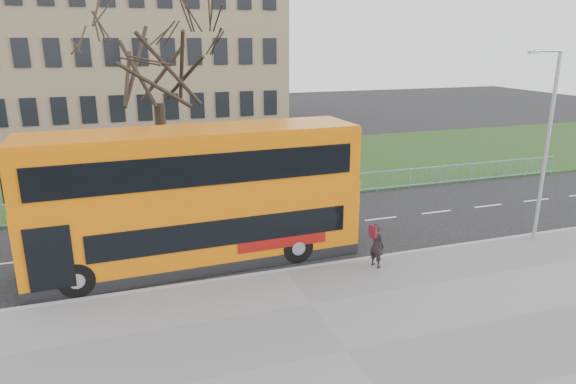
# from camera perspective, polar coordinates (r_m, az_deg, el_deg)

# --- Properties ---
(ground) EXTENTS (120.00, 120.00, 0.00)m
(ground) POSITION_cam_1_polar(r_m,az_deg,el_deg) (19.74, -1.78, -7.13)
(ground) COLOR black
(ground) RESTS_ON ground
(pavement) EXTENTS (80.00, 10.50, 0.12)m
(pavement) POSITION_cam_1_polar(r_m,az_deg,el_deg) (14.15, 6.56, -17.31)
(pavement) COLOR slate
(pavement) RESTS_ON ground
(kerb) EXTENTS (80.00, 0.20, 0.14)m
(kerb) POSITION_cam_1_polar(r_m,az_deg,el_deg) (18.36, -0.36, -8.77)
(kerb) COLOR gray
(kerb) RESTS_ON ground
(grass_verge) EXTENTS (80.00, 15.40, 0.08)m
(grass_verge) POSITION_cam_1_polar(r_m,az_deg,el_deg) (33.00, -9.01, 2.50)
(grass_verge) COLOR #1F3513
(grass_verge) RESTS_ON ground
(guard_railing) EXTENTS (40.00, 0.12, 1.10)m
(guard_railing) POSITION_cam_1_polar(r_m,az_deg,el_deg) (25.56, -6.09, -0.33)
(guard_railing) COLOR #71A6CA
(guard_railing) RESTS_ON ground
(bare_tree) EXTENTS (7.87, 7.87, 11.24)m
(bare_tree) POSITION_cam_1_polar(r_m,az_deg,el_deg) (27.50, -14.25, 11.41)
(bare_tree) COLOR black
(bare_tree) RESTS_ON grass_verge
(civic_building) EXTENTS (30.00, 15.00, 14.00)m
(civic_building) POSITION_cam_1_polar(r_m,az_deg,el_deg) (52.33, -19.02, 14.65)
(civic_building) COLOR #8A7558
(civic_building) RESTS_ON ground
(yellow_bus) EXTENTS (11.79, 3.18, 4.90)m
(yellow_bus) POSITION_cam_1_polar(r_m,az_deg,el_deg) (18.61, -10.15, -0.25)
(yellow_bus) COLOR orange
(yellow_bus) RESTS_ON ground
(pedestrian) EXTENTS (0.58, 0.70, 1.63)m
(pedestrian) POSITION_cam_1_polar(r_m,az_deg,el_deg) (18.56, 9.83, -5.82)
(pedestrian) COLOR black
(pedestrian) RESTS_ON pavement
(street_lamp) EXTENTS (1.58, 0.25, 7.47)m
(street_lamp) POSITION_cam_1_polar(r_m,az_deg,el_deg) (22.20, 26.73, 5.17)
(street_lamp) COLOR #9C9EA4
(street_lamp) RESTS_ON pavement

